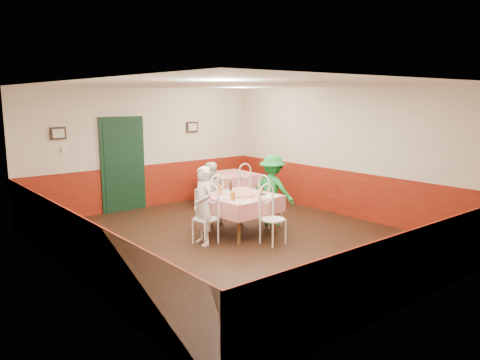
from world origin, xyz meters
TOP-DOWN VIEW (x-y plane):
  - floor at (0.00, 0.00)m, footprint 7.00×7.00m
  - ceiling at (0.00, 0.00)m, footprint 7.00×7.00m
  - back_wall at (0.00, 3.50)m, footprint 6.00×0.10m
  - front_wall at (0.00, -3.50)m, footprint 6.00×0.10m
  - left_wall at (-3.00, 0.00)m, footprint 0.10×7.00m
  - right_wall at (3.00, 0.00)m, footprint 0.10×7.00m
  - wainscot_back at (0.00, 3.48)m, footprint 6.00×0.03m
  - wainscot_front at (0.00, -3.48)m, footprint 6.00×0.03m
  - wainscot_left at (-2.98, 0.00)m, footprint 0.03×7.00m
  - wainscot_right at (2.98, 0.00)m, footprint 0.03×7.00m
  - door at (-0.60, 3.45)m, footprint 0.96×0.06m
  - picture_left at (-2.00, 3.45)m, footprint 0.32×0.03m
  - picture_right at (1.30, 3.45)m, footprint 0.32×0.03m
  - thermostat at (-1.90, 3.45)m, footprint 0.10×0.03m
  - main_table at (0.27, 0.29)m, footprint 1.31×1.31m
  - second_table at (1.70, 2.45)m, footprint 1.15×1.15m
  - chair_left at (-0.57, 0.23)m, footprint 0.47×0.47m
  - chair_right at (1.12, 0.36)m, footprint 0.45×0.45m
  - chair_far at (0.21, 1.14)m, footprint 0.46×0.46m
  - chair_near at (0.34, -0.55)m, footprint 0.44×0.44m
  - chair_second_a at (0.95, 2.45)m, footprint 0.43×0.43m
  - chair_second_b at (1.70, 1.70)m, footprint 0.43×0.43m
  - pizza at (0.28, 0.22)m, footprint 0.50×0.50m
  - plate_left at (-0.17, 0.27)m, footprint 0.27×0.27m
  - plate_right at (0.70, 0.32)m, footprint 0.27×0.27m
  - plate_far at (0.26, 0.73)m, footprint 0.27×0.27m
  - glass_a at (-0.11, 0.02)m, footprint 0.09×0.09m
  - glass_b at (0.65, 0.13)m, footprint 0.08×0.08m
  - glass_c at (0.06, 0.65)m, footprint 0.09×0.09m
  - beer_bottle at (0.37, 0.70)m, footprint 0.06×0.06m
  - shaker_a at (-0.13, -0.17)m, footprint 0.04×0.04m
  - shaker_b at (-0.07, -0.20)m, footprint 0.04×0.04m
  - shaker_c at (-0.16, -0.08)m, footprint 0.04×0.04m
  - menu_left at (-0.08, -0.15)m, footprint 0.38×0.45m
  - menu_right at (0.66, -0.07)m, footprint 0.35×0.44m
  - wallet at (0.60, 0.00)m, footprint 0.12×0.10m
  - diner_left at (-0.62, 0.23)m, footprint 0.39×0.54m
  - diner_far at (0.21, 1.19)m, footprint 0.64×0.51m
  - diner_right at (1.17, 0.36)m, footprint 0.81×1.06m

SIDE VIEW (x-z plane):
  - floor at x=0.00m, z-range 0.00..0.00m
  - main_table at x=0.27m, z-range -0.01..0.76m
  - second_table at x=1.70m, z-range -0.01..0.76m
  - chair_left at x=-0.57m, z-range 0.00..0.90m
  - chair_right at x=1.12m, z-range 0.00..0.90m
  - chair_far at x=0.21m, z-range 0.00..0.90m
  - chair_near at x=0.34m, z-range 0.00..0.90m
  - chair_second_a at x=0.95m, z-range 0.00..0.90m
  - chair_second_b at x=1.70m, z-range 0.00..0.90m
  - wainscot_back at x=0.00m, z-range 0.00..1.00m
  - wainscot_front at x=0.00m, z-range 0.00..1.00m
  - wainscot_left at x=-2.98m, z-range 0.00..1.00m
  - wainscot_right at x=2.98m, z-range 0.00..1.00m
  - diner_far at x=0.21m, z-range 0.00..1.30m
  - diner_left at x=-0.62m, z-range 0.00..1.40m
  - diner_right at x=1.17m, z-range 0.00..1.45m
  - menu_left at x=-0.08m, z-range 0.76..0.76m
  - menu_right at x=0.66m, z-range 0.76..0.76m
  - plate_left at x=-0.17m, z-range 0.76..0.77m
  - plate_right at x=0.70m, z-range 0.76..0.77m
  - plate_far at x=0.26m, z-range 0.76..0.77m
  - wallet at x=0.60m, z-range 0.76..0.78m
  - pizza at x=0.28m, z-range 0.76..0.79m
  - shaker_a at x=-0.13m, z-range 0.76..0.85m
  - shaker_b at x=-0.07m, z-range 0.76..0.85m
  - shaker_c at x=-0.16m, z-range 0.76..0.85m
  - glass_b at x=0.65m, z-range 0.76..0.90m
  - glass_a at x=-0.11m, z-range 0.76..0.91m
  - glass_c at x=0.06m, z-range 0.76..0.92m
  - beer_bottle at x=0.37m, z-range 0.76..0.95m
  - door at x=-0.60m, z-range 0.00..2.10m
  - back_wall at x=0.00m, z-range 0.00..2.80m
  - front_wall at x=0.00m, z-range 0.00..2.80m
  - left_wall at x=-3.00m, z-range 0.00..2.80m
  - right_wall at x=3.00m, z-range 0.00..2.80m
  - thermostat at x=-1.90m, z-range 1.45..1.55m
  - picture_left at x=-2.00m, z-range 1.72..1.98m
  - picture_right at x=1.30m, z-range 1.72..1.98m
  - ceiling at x=0.00m, z-range 2.80..2.80m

